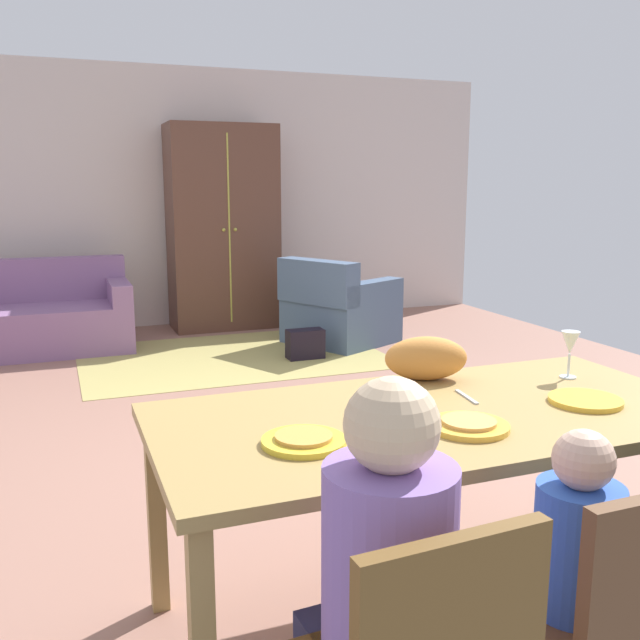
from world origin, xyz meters
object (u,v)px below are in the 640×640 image
(plate_near_man, at_px, (304,441))
(person_child, at_px, (564,608))
(dining_table, at_px, (438,431))
(armoire, at_px, (223,228))
(person_man, at_px, (380,624))
(dining_chair_child, at_px, (615,625))
(plate_near_child, at_px, (469,426))
(armchair, at_px, (338,310))
(wine_glass, at_px, (570,345))
(plate_near_woman, at_px, (585,400))
(couch, at_px, (38,318))
(handbag, at_px, (305,344))
(cat, at_px, (426,358))

(plate_near_man, distance_m, person_child, 0.82)
(dining_table, distance_m, armoire, 5.31)
(person_man, relative_size, dining_chair_child, 1.28)
(plate_near_child, relative_size, person_man, 0.23)
(dining_chair_child, bearing_deg, armchair, 74.86)
(plate_near_man, xyz_separation_m, person_man, (-0.00, -0.52, -0.26))
(plate_near_child, xyz_separation_m, wine_glass, (0.68, 0.36, 0.12))
(plate_near_woman, bearing_deg, dining_chair_child, -125.99)
(person_child, distance_m, armchair, 4.97)
(person_man, relative_size, couch, 0.69)
(armchair, bearing_deg, person_child, -105.67)
(person_child, bearing_deg, dining_table, 89.97)
(handbag, bearing_deg, plate_near_woman, -94.81)
(cat, bearing_deg, plate_near_man, -127.47)
(plate_near_man, height_order, plate_near_woman, same)
(dining_table, height_order, wine_glass, wine_glass)
(dining_table, relative_size, wine_glass, 10.22)
(wine_glass, bearing_deg, dining_chair_child, -124.39)
(dining_table, bearing_deg, wine_glass, 14.74)
(dining_table, distance_m, plate_near_man, 0.54)
(plate_near_man, xyz_separation_m, plate_near_woman, (1.05, 0.02, 0.00))
(armoire, bearing_deg, couch, -165.99)
(person_man, bearing_deg, armoire, 80.06)
(dining_table, distance_m, cat, 0.42)
(plate_near_woman, xyz_separation_m, armchair, (0.82, 4.24, -0.45))
(plate_near_woman, xyz_separation_m, wine_glass, (0.16, 0.28, 0.12))
(person_man, bearing_deg, cat, 56.03)
(cat, bearing_deg, handbag, 95.33)
(armoire, bearing_deg, armchair, -54.05)
(plate_near_child, height_order, person_child, person_child)
(handbag, bearing_deg, armoire, 101.41)
(plate_near_man, relative_size, armoire, 0.12)
(plate_near_man, xyz_separation_m, wine_glass, (1.21, 0.30, 0.12))
(dining_chair_child, height_order, armoire, armoire)
(person_man, bearing_deg, wine_glass, 34.25)
(armoire, bearing_deg, wine_glass, -88.07)
(person_man, relative_size, person_child, 1.20)
(armoire, distance_m, handbag, 1.89)
(plate_near_man, distance_m, dining_chair_child, 0.92)
(wine_glass, xyz_separation_m, armchair, (0.66, 3.96, -0.57))
(dining_table, height_order, armchair, armchair)
(dining_table, height_order, person_child, person_child)
(wine_glass, height_order, couch, wine_glass)
(dining_table, bearing_deg, armoire, 84.45)
(cat, height_order, couch, cat)
(person_child, height_order, armoire, armoire)
(dining_table, distance_m, person_man, 0.85)
(plate_near_child, distance_m, armchair, 4.54)
(plate_near_woman, relative_size, handbag, 0.78)
(person_child, bearing_deg, dining_chair_child, -89.52)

